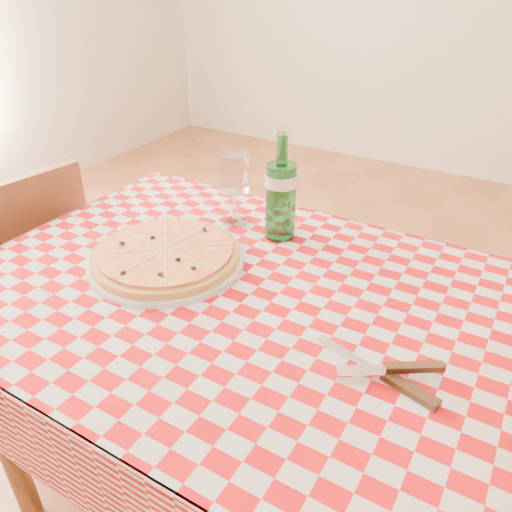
{
  "coord_description": "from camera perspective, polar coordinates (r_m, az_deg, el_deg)",
  "views": [
    {
      "loc": [
        0.46,
        -0.75,
        1.38
      ],
      "look_at": [
        -0.02,
        0.06,
        0.82
      ],
      "focal_mm": 35.0,
      "sensor_mm": 36.0,
      "label": 1
    }
  ],
  "objects": [
    {
      "name": "cutlery",
      "position": [
        0.91,
        14.4,
        -12.59
      ],
      "size": [
        0.31,
        0.27,
        0.03
      ],
      "primitive_type": null,
      "rotation": [
        0.0,
        0.0,
        0.23
      ],
      "color": "silver",
      "rests_on": "tablecloth"
    },
    {
      "name": "pizza_plate",
      "position": [
        1.19,
        -10.25,
        0.23
      ],
      "size": [
        0.4,
        0.4,
        0.05
      ],
      "primitive_type": null,
      "rotation": [
        0.0,
        0.0,
        -0.09
      ],
      "color": "#BD843F",
      "rests_on": "tablecloth"
    },
    {
      "name": "dining_table",
      "position": [
        1.14,
        -0.69,
        -8.47
      ],
      "size": [
        1.2,
        0.8,
        0.75
      ],
      "color": "brown",
      "rests_on": "ground"
    },
    {
      "name": "water_bottle",
      "position": [
        1.24,
        2.88,
        8.06
      ],
      "size": [
        0.1,
        0.1,
        0.28
      ],
      "primitive_type": null,
      "rotation": [
        0.0,
        0.0,
        0.21
      ],
      "color": "#186025",
      "rests_on": "tablecloth"
    },
    {
      "name": "wine_glass",
      "position": [
        1.33,
        -2.45,
        7.63
      ],
      "size": [
        0.1,
        0.1,
        0.2
      ],
      "primitive_type": null,
      "rotation": [
        0.0,
        0.0,
        0.3
      ],
      "color": "silver",
      "rests_on": "tablecloth"
    },
    {
      "name": "chair_far",
      "position": [
        1.79,
        -24.68,
        -2.2
      ],
      "size": [
        0.43,
        0.43,
        0.85
      ],
      "rotation": [
        0.0,
        0.0,
        3.01
      ],
      "color": "brown",
      "rests_on": "ground"
    },
    {
      "name": "tablecloth",
      "position": [
        1.08,
        -0.72,
        -4.6
      ],
      "size": [
        1.3,
        0.9,
        0.01
      ],
      "primitive_type": "cube",
      "color": "#A40A0E",
      "rests_on": "dining_table"
    }
  ]
}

